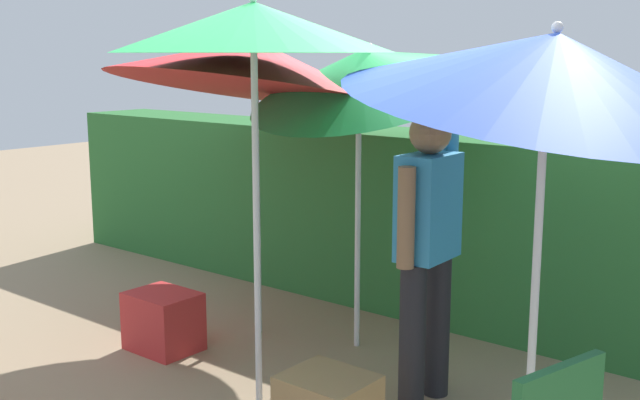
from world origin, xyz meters
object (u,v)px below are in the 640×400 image
(umbrella_orange, at_px, (551,70))
(umbrella_navy, at_px, (364,72))
(person_vendor, at_px, (428,237))
(cooler_box, at_px, (163,321))
(umbrella_yellow, at_px, (254,28))
(umbrella_rainbow, at_px, (252,65))

(umbrella_orange, height_order, umbrella_navy, umbrella_orange)
(umbrella_orange, relative_size, person_vendor, 1.15)
(person_vendor, distance_m, cooler_box, 1.92)
(umbrella_yellow, distance_m, umbrella_navy, 1.07)
(umbrella_orange, distance_m, cooler_box, 3.01)
(umbrella_yellow, bearing_deg, person_vendor, 41.11)
(umbrella_navy, height_order, person_vendor, umbrella_navy)
(umbrella_rainbow, xyz_separation_m, person_vendor, (1.51, -0.24, -0.88))
(umbrella_rainbow, bearing_deg, person_vendor, -9.22)
(umbrella_rainbow, height_order, umbrella_orange, same)
(cooler_box, bearing_deg, umbrella_yellow, -11.00)
(umbrella_rainbow, relative_size, umbrella_yellow, 0.99)
(umbrella_orange, height_order, umbrella_yellow, umbrella_yellow)
(umbrella_orange, relative_size, umbrella_yellow, 0.99)
(umbrella_navy, relative_size, person_vendor, 1.14)
(person_vendor, relative_size, cooler_box, 4.26)
(umbrella_rainbow, distance_m, umbrella_orange, 2.39)
(umbrella_yellow, bearing_deg, umbrella_rainbow, 134.43)
(umbrella_rainbow, bearing_deg, cooler_box, -109.04)
(umbrella_orange, xyz_separation_m, umbrella_yellow, (-1.48, -0.20, 0.19))
(umbrella_rainbow, relative_size, umbrella_navy, 1.01)
(person_vendor, bearing_deg, cooler_box, -167.18)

